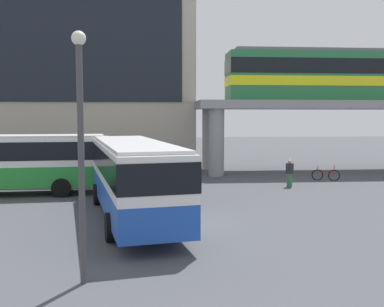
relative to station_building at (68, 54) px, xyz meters
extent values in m
plane|color=#47494F|center=(8.87, -15.18, -9.85)|extent=(120.00, 120.00, 0.00)
cube|color=#B2A899|center=(0.00, 0.03, 0.00)|extent=(22.34, 14.44, 19.70)
cube|color=black|center=(0.00, -7.25, 0.98)|extent=(20.11, 0.10, 11.03)
cube|color=gray|center=(24.45, -9.20, -4.80)|extent=(26.86, 5.81, 0.60)
cylinder|color=gray|center=(12.22, -11.30, -7.48)|extent=(1.10, 1.10, 4.75)
cylinder|color=gray|center=(12.22, -7.09, -7.48)|extent=(1.10, 1.10, 4.75)
cube|color=#26723F|center=(25.00, -9.20, -2.70)|extent=(23.30, 2.90, 3.60)
cube|color=yellow|center=(25.00, -9.20, -3.06)|extent=(23.36, 2.96, 0.70)
cube|color=black|center=(25.00, -9.20, -1.98)|extent=(23.36, 2.96, 1.10)
cube|color=slate|center=(25.00, -9.20, -0.78)|extent=(22.36, 2.61, 0.24)
cube|color=#1E4CB2|center=(6.99, -24.21, -8.80)|extent=(4.56, 11.28, 1.10)
cube|color=silver|center=(6.99, -24.21, -7.50)|extent=(4.56, 11.28, 1.50)
cube|color=black|center=(6.99, -24.21, -7.43)|extent=(4.60, 11.32, 0.96)
cube|color=silver|center=(6.99, -24.21, -6.69)|extent=(4.33, 10.71, 0.12)
cylinder|color=black|center=(5.09, -20.99, -9.35)|extent=(0.47, 1.04, 1.00)
cylinder|color=black|center=(7.54, -20.51, -9.35)|extent=(0.47, 1.04, 1.00)
cylinder|color=black|center=(6.35, -27.47, -9.35)|extent=(0.47, 1.04, 1.00)
cylinder|color=black|center=(8.80, -26.99, -9.35)|extent=(0.47, 1.04, 1.00)
cube|color=#268C33|center=(-0.18, -17.87, -8.80)|extent=(11.16, 3.37, 1.10)
cube|color=white|center=(-0.18, -17.87, -7.50)|extent=(11.16, 3.37, 1.50)
cube|color=black|center=(-0.18, -17.87, -7.43)|extent=(11.21, 3.41, 0.96)
cube|color=silver|center=(-0.18, -17.87, -6.69)|extent=(10.61, 3.20, 0.12)
cylinder|color=black|center=(2.99, -18.87, -9.35)|extent=(1.02, 0.36, 1.00)
cylinder|color=black|center=(2.79, -16.38, -9.35)|extent=(1.02, 0.36, 1.00)
torus|color=black|center=(19.63, -14.23, -9.51)|extent=(0.72, 0.28, 0.74)
torus|color=black|center=(18.63, -13.91, -9.51)|extent=(0.72, 0.28, 0.74)
cylinder|color=#B21E1E|center=(19.13, -14.07, -9.23)|extent=(1.02, 0.37, 0.05)
cylinder|color=#B21E1E|center=(18.63, -13.91, -9.21)|extent=(0.04, 0.04, 0.55)
cylinder|color=#B21E1E|center=(19.63, -14.23, -9.16)|extent=(0.04, 0.04, 0.65)
cylinder|color=#33663F|center=(15.94, -16.50, -9.46)|extent=(0.32, 0.32, 0.79)
cube|color=#26262D|center=(15.94, -16.50, -8.75)|extent=(0.47, 0.45, 0.63)
sphere|color=tan|center=(15.94, -16.50, -8.33)|extent=(0.21, 0.21, 0.21)
cylinder|color=#3F3F44|center=(6.05, -31.27, -6.84)|extent=(0.16, 0.16, 6.03)
sphere|color=silver|center=(6.05, -31.27, -3.67)|extent=(0.36, 0.36, 0.36)
camera|label=1|loc=(7.89, -42.69, -5.55)|focal=42.16mm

